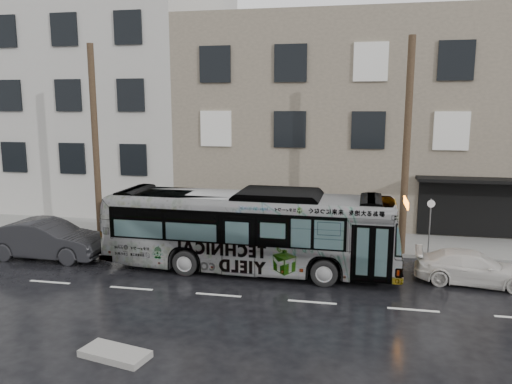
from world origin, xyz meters
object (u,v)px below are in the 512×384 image
Objects in this scene: bus at (249,230)px; dark_sedan at (47,239)px; white_sedan at (473,268)px; sign_post at (430,227)px; utility_pole_rear at (95,143)px; utility_pole_front at (407,148)px.

bus is 2.31× the size of dark_sedan.
white_sedan is (8.27, 0.08, -1.01)m from bus.
white_sedan is at bearing -68.27° from sign_post.
utility_pole_rear reaches higher than sign_post.
white_sedan is (16.26, -2.90, -4.06)m from utility_pole_rear.
utility_pole_front is 5.48m from white_sedan.
utility_pole_rear reaches higher than dark_sedan.
bus is at bearing -20.51° from utility_pole_rear.
dark_sedan is (-0.72, -3.18, -3.83)m from utility_pole_rear.
utility_pole_rear is 0.78× the size of bus.
bus reaches higher than dark_sedan.
dark_sedan is (-15.82, -3.18, -0.53)m from sign_post.
bus is 8.74m from dark_sedan.
dark_sedan is at bearing 92.73° from bus.
white_sedan is at bearing -89.02° from dark_sedan.
utility_pole_rear is at bearing 180.00° from sign_post.
utility_pole_front is 15.54m from dark_sedan.
sign_post is at bearing -78.59° from dark_sedan.
utility_pole_rear is 3.75× the size of sign_post.
sign_post is at bearing 0.00° from utility_pole_rear.
utility_pole_front is 1.00× the size of utility_pole_rear.
sign_post is 0.21× the size of bus.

